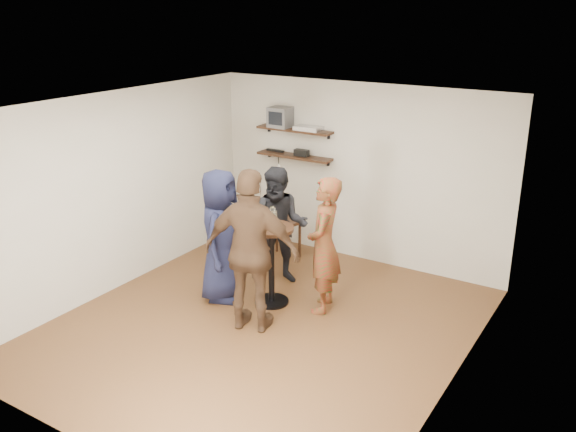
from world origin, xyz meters
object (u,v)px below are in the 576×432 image
at_px(person_plaid, 324,245).
at_px(dvd_deck, 308,128).
at_px(person_dark, 279,226).
at_px(side_table, 281,226).
at_px(radio, 302,153).
at_px(drinks_table, 271,255).
at_px(crt_monitor, 281,117).
at_px(person_brown, 252,252).
at_px(person_navy, 221,235).

bearing_deg(person_plaid, dvd_deck, -162.23).
bearing_deg(dvd_deck, person_dark, -77.93).
height_order(dvd_deck, side_table, dvd_deck).
relative_size(radio, person_dark, 0.14).
distance_m(radio, person_plaid, 2.14).
distance_m(radio, drinks_table, 2.09).
relative_size(crt_monitor, radio, 1.45).
xyz_separation_m(radio, person_brown, (0.80, -2.44, -0.55)).
bearing_deg(person_plaid, radio, -159.62).
bearing_deg(radio, side_table, -93.08).
relative_size(dvd_deck, person_plaid, 0.23).
xyz_separation_m(drinks_table, person_brown, (0.16, -0.64, 0.30)).
relative_size(dvd_deck, radio, 1.82).
height_order(dvd_deck, person_plaid, dvd_deck).
height_order(crt_monitor, side_table, crt_monitor).
bearing_deg(crt_monitor, radio, 0.00).
height_order(crt_monitor, person_plaid, crt_monitor).
distance_m(crt_monitor, side_table, 1.63).
distance_m(radio, person_dark, 1.44).
distance_m(drinks_table, person_brown, 0.73).
relative_size(drinks_table, person_brown, 0.53).
height_order(person_plaid, person_dark, person_plaid).
distance_m(person_plaid, person_dark, 0.98).
relative_size(side_table, person_navy, 0.37).
height_order(radio, person_dark, person_dark).
distance_m(radio, side_table, 1.14).
distance_m(person_dark, person_navy, 0.89).
bearing_deg(radio, person_plaid, -51.49).
bearing_deg(person_plaid, person_navy, -90.18).
bearing_deg(person_plaid, crt_monitor, -152.43).
bearing_deg(person_plaid, drinks_table, -90.00).
bearing_deg(person_brown, crt_monitor, -78.78).
xyz_separation_m(radio, person_navy, (0.00, -2.00, -0.66)).
bearing_deg(dvd_deck, crt_monitor, 180.00).
bearing_deg(radio, dvd_deck, 0.00).
bearing_deg(crt_monitor, side_table, -58.00).
xyz_separation_m(side_table, drinks_table, (0.66, -1.26, 0.15)).
bearing_deg(side_table, person_brown, -66.47).
height_order(side_table, person_navy, person_navy).
relative_size(person_plaid, person_brown, 0.88).
height_order(radio, person_navy, person_navy).
distance_m(crt_monitor, person_dark, 1.85).
relative_size(person_plaid, person_navy, 0.99).
bearing_deg(drinks_table, person_plaid, 18.13).
bearing_deg(dvd_deck, radio, 180.00).
bearing_deg(crt_monitor, person_navy, -79.54).
bearing_deg(radio, person_brown, -71.85).
relative_size(crt_monitor, person_dark, 0.20).
xyz_separation_m(dvd_deck, drinks_table, (0.52, -1.80, -1.24)).
relative_size(dvd_deck, person_dark, 0.25).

